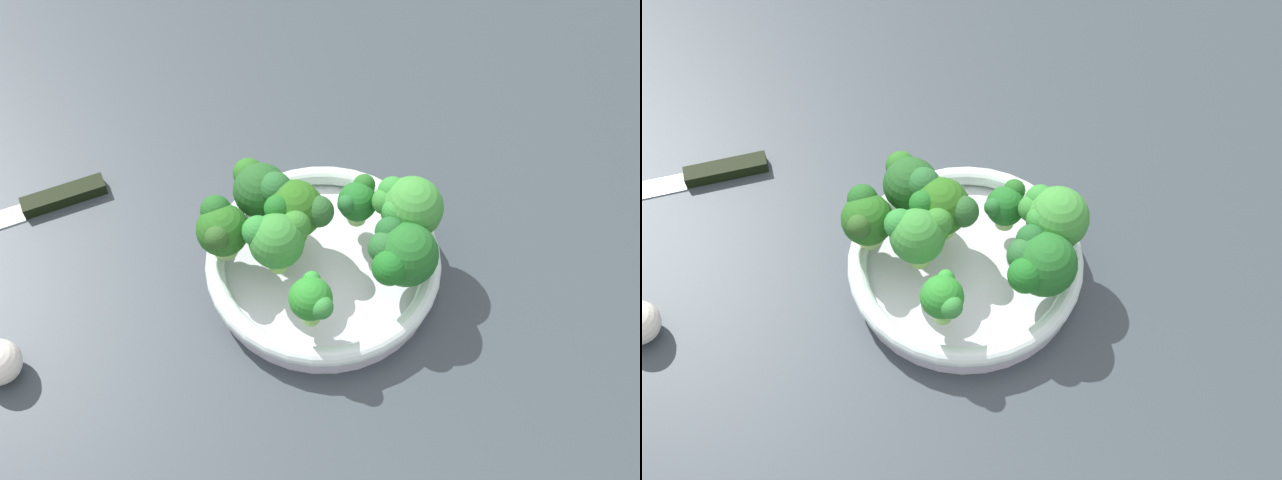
{
  "view_description": "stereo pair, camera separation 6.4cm",
  "coord_description": "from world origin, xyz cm",
  "views": [
    {
      "loc": [
        39.2,
        -30.69,
        75.13
      ],
      "look_at": [
        2.84,
        -0.44,
        6.77
      ],
      "focal_mm": 45.82,
      "sensor_mm": 36.0,
      "label": 1
    },
    {
      "loc": [
        42.97,
        -25.46,
        75.13
      ],
      "look_at": [
        2.84,
        -0.44,
        6.77
      ],
      "focal_mm": 45.82,
      "sensor_mm": 36.0,
      "label": 2
    }
  ],
  "objects": [
    {
      "name": "broccoli_floret_3",
      "position": [
        6.33,
        8.26,
        8.58
      ],
      "size": [
        7.18,
        6.64,
        8.03
      ],
      "color": "#80B54E",
      "rests_on": "bowl"
    },
    {
      "name": "bowl",
      "position": [
        2.84,
        -0.44,
        1.92
      ],
      "size": [
        25.08,
        25.08,
        3.77
      ],
      "color": "silver",
      "rests_on": "ground_plane"
    },
    {
      "name": "knife",
      "position": [
        -25.38,
        -21.1,
        0.55
      ],
      "size": [
        9.76,
        26.21,
        1.5
      ],
      "color": "silver",
      "rests_on": "ground_plane"
    },
    {
      "name": "ground_plane",
      "position": [
        0.0,
        0.0,
        -1.25
      ],
      "size": [
        130.0,
        130.0,
        2.5
      ],
      "primitive_type": "cube",
      "color": "#343D43"
    },
    {
      "name": "broccoli_floret_4",
      "position": [
        -4.18,
        -7.65,
        7.66
      ],
      "size": [
        5.9,
        5.48,
        6.71
      ],
      "color": "#9FC96F",
      "rests_on": "bowl"
    },
    {
      "name": "broccoli_floret_2",
      "position": [
        -5.34,
        -1.57,
        8.05
      ],
      "size": [
        7.39,
        5.91,
        7.12
      ],
      "color": "#9ED96E",
      "rests_on": "bowl"
    },
    {
      "name": "broccoli_floret_6",
      "position": [
        8.15,
        -5.87,
        7.61
      ],
      "size": [
        4.94,
        4.32,
        6.12
      ],
      "color": "#76B04D",
      "rests_on": "bowl"
    },
    {
      "name": "broccoli_floret_0",
      "position": [
        1.55,
        5.75,
        6.9
      ],
      "size": [
        4.23,
        5.31,
        5.22
      ],
      "color": "#9DCC71",
      "rests_on": "bowl"
    },
    {
      "name": "broccoli_floret_7",
      "position": [
        -1.22,
        -0.62,
        8.31
      ],
      "size": [
        8.15,
        6.41,
        7.44
      ],
      "color": "#91C557",
      "rests_on": "bowl"
    },
    {
      "name": "broccoli_floret_1",
      "position": [
        0.86,
        -4.3,
        8.42
      ],
      "size": [
        6.06,
        6.72,
        7.41
      ],
      "color": "#8DC45C",
      "rests_on": "bowl"
    },
    {
      "name": "broccoli_floret_5",
      "position": [
        9.79,
        4.24,
        7.74
      ],
      "size": [
        7.27,
        7.75,
        7.03
      ],
      "color": "#80B354",
      "rests_on": "bowl"
    }
  ]
}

